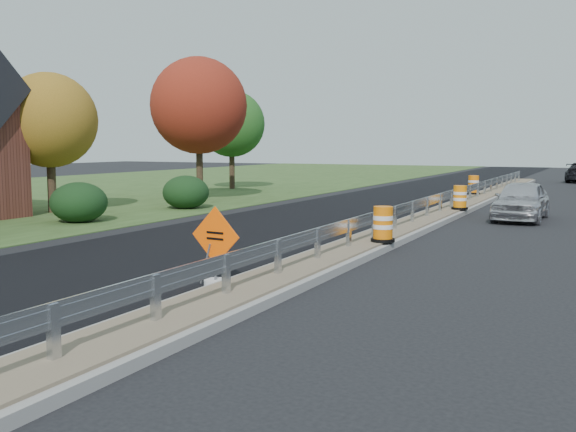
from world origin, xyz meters
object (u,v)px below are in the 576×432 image
at_px(caution_sign, 216,266).
at_px(barrel_median_mid, 460,198).
at_px(barrel_median_far, 473,185).
at_px(car_silver, 521,200).
at_px(barrel_median_near, 383,225).

relative_size(caution_sign, barrel_median_mid, 1.68).
bearing_deg(barrel_median_far, barrel_median_mid, -82.74).
height_order(barrel_median_mid, car_silver, car_silver).
distance_m(barrel_median_mid, car_silver, 2.58).
relative_size(caution_sign, barrel_median_near, 1.69).
bearing_deg(barrel_median_near, barrel_median_mid, 90.00).
bearing_deg(barrel_median_mid, car_silver, -16.09).
xyz_separation_m(caution_sign, barrel_median_mid, (1.57, 15.85, 0.28)).
xyz_separation_m(barrel_median_near, barrel_median_far, (-1.10, 18.55, 0.02)).
bearing_deg(caution_sign, barrel_median_far, 94.13).
height_order(caution_sign, barrel_median_mid, caution_sign).
height_order(caution_sign, barrel_median_near, caution_sign).
bearing_deg(barrel_median_near, car_silver, 74.92).
bearing_deg(barrel_median_far, barrel_median_near, -86.61).
distance_m(barrel_median_near, barrel_median_far, 18.59).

